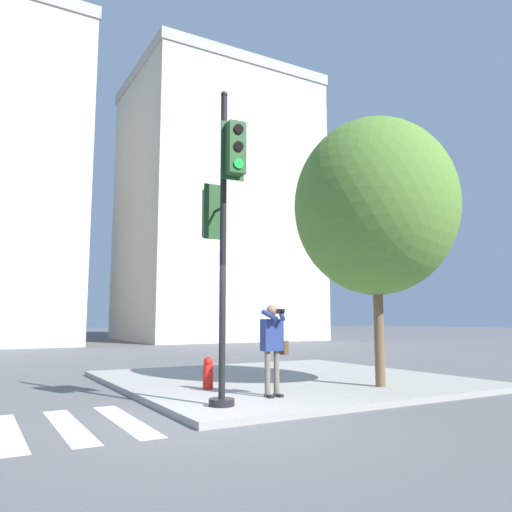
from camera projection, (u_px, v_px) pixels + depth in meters
name	position (u px, v px, depth m)	size (l,w,h in m)	color
ground_plane	(216.00, 421.00, 7.70)	(160.00, 160.00, 0.00)	#5B5B5E
sidewalk_corner	(283.00, 380.00, 12.44)	(8.00, 8.00, 0.12)	#9E9B96
crosswalk_stripes	(5.00, 432.00, 6.94)	(3.73, 2.83, 0.01)	silver
traffic_signal_pole	(223.00, 217.00, 8.77)	(0.47, 1.37, 5.56)	black
person_photographer	(273.00, 341.00, 9.49)	(0.58, 0.54, 1.72)	black
street_tree	(375.00, 206.00, 11.25)	(3.64, 3.64, 5.98)	brown
fire_hydrant	(208.00, 373.00, 10.39)	(0.21, 0.27, 0.67)	red
building_right	(216.00, 208.00, 39.36)	(13.47, 11.83, 20.43)	beige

